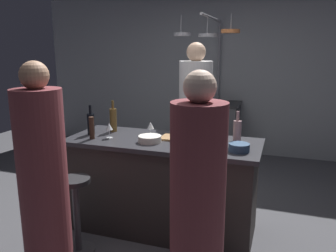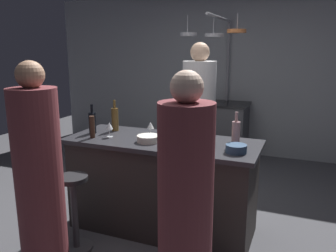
{
  "view_description": "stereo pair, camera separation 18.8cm",
  "coord_description": "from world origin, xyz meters",
  "px_view_note": "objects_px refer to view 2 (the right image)",
  "views": [
    {
      "loc": [
        1.03,
        -2.88,
        1.73
      ],
      "look_at": [
        0.0,
        0.15,
        1.0
      ],
      "focal_mm": 36.46,
      "sensor_mm": 36.0,
      "label": 1
    },
    {
      "loc": [
        1.21,
        -2.82,
        1.73
      ],
      "look_at": [
        0.0,
        0.15,
        1.0
      ],
      "focal_mm": 36.46,
      "sensor_mm": 36.0,
      "label": 2
    }
  ],
  "objects_px": {
    "bar_stool_left": "(74,210)",
    "mixing_bowl_blue": "(236,149)",
    "stove_range": "(222,130)",
    "mixing_bowl_ceramic": "(148,139)",
    "wine_bottle_green": "(209,131)",
    "wine_bottle_amber": "(115,119)",
    "guest_right": "(185,212)",
    "wine_bottle_dark": "(92,122)",
    "cutting_board": "(177,138)",
    "bar_stool_right": "(194,235)",
    "wine_bottle_rose": "(236,133)",
    "wine_glass_near_right_guest": "(109,126)",
    "guest_left": "(40,182)",
    "pepper_mill": "(92,127)",
    "wine_glass_by_chef": "(150,126)",
    "chef": "(198,127)"
  },
  "relations": [
    {
      "from": "bar_stool_right",
      "to": "bar_stool_left",
      "type": "relative_size",
      "value": 1.0
    },
    {
      "from": "cutting_board",
      "to": "wine_bottle_dark",
      "type": "distance_m",
      "value": 0.88
    },
    {
      "from": "guest_left",
      "to": "cutting_board",
      "type": "distance_m",
      "value": 1.27
    },
    {
      "from": "cutting_board",
      "to": "wine_bottle_rose",
      "type": "distance_m",
      "value": 0.56
    },
    {
      "from": "cutting_board",
      "to": "wine_glass_near_right_guest",
      "type": "xyz_separation_m",
      "value": [
        -0.62,
        -0.18,
        0.1
      ]
    },
    {
      "from": "stove_range",
      "to": "bar_stool_left",
      "type": "bearing_deg",
      "value": -100.3
    },
    {
      "from": "bar_stool_right",
      "to": "bar_stool_left",
      "type": "xyz_separation_m",
      "value": [
        -1.08,
        0.0,
        0.0
      ]
    },
    {
      "from": "bar_stool_left",
      "to": "wine_bottle_amber",
      "type": "relative_size",
      "value": 2.13
    },
    {
      "from": "cutting_board",
      "to": "wine_bottle_green",
      "type": "relative_size",
      "value": 0.96
    },
    {
      "from": "cutting_board",
      "to": "wine_bottle_amber",
      "type": "relative_size",
      "value": 1.0
    },
    {
      "from": "bar_stool_left",
      "to": "pepper_mill",
      "type": "xyz_separation_m",
      "value": [
        -0.08,
        0.44,
        0.63
      ]
    },
    {
      "from": "guest_right",
      "to": "pepper_mill",
      "type": "relative_size",
      "value": 7.69
    },
    {
      "from": "cutting_board",
      "to": "wine_bottle_green",
      "type": "height_order",
      "value": "wine_bottle_green"
    },
    {
      "from": "guest_right",
      "to": "guest_left",
      "type": "distance_m",
      "value": 1.15
    },
    {
      "from": "mixing_bowl_blue",
      "to": "mixing_bowl_ceramic",
      "type": "height_order",
      "value": "mixing_bowl_blue"
    },
    {
      "from": "guest_left",
      "to": "wine_bottle_rose",
      "type": "height_order",
      "value": "guest_left"
    },
    {
      "from": "bar_stool_right",
      "to": "mixing_bowl_ceramic",
      "type": "bearing_deg",
      "value": 140.14
    },
    {
      "from": "guest_right",
      "to": "guest_left",
      "type": "height_order",
      "value": "guest_left"
    },
    {
      "from": "wine_bottle_green",
      "to": "wine_bottle_amber",
      "type": "xyz_separation_m",
      "value": [
        -1.04,
        0.16,
        -0.01
      ]
    },
    {
      "from": "bar_stool_right",
      "to": "mixing_bowl_blue",
      "type": "height_order",
      "value": "mixing_bowl_blue"
    },
    {
      "from": "wine_bottle_amber",
      "to": "wine_bottle_dark",
      "type": "distance_m",
      "value": 0.24
    },
    {
      "from": "wine_glass_by_chef",
      "to": "wine_glass_near_right_guest",
      "type": "bearing_deg",
      "value": -154.55
    },
    {
      "from": "chef",
      "to": "wine_bottle_dark",
      "type": "bearing_deg",
      "value": -130.99
    },
    {
      "from": "pepper_mill",
      "to": "wine_bottle_green",
      "type": "bearing_deg",
      "value": 8.68
    },
    {
      "from": "bar_stool_right",
      "to": "wine_glass_near_right_guest",
      "type": "relative_size",
      "value": 4.66
    },
    {
      "from": "wine_glass_near_right_guest",
      "to": "wine_bottle_dark",
      "type": "bearing_deg",
      "value": 163.29
    },
    {
      "from": "guest_right",
      "to": "bar_stool_right",
      "type": "bearing_deg",
      "value": 98.82
    },
    {
      "from": "pepper_mill",
      "to": "wine_bottle_green",
      "type": "distance_m",
      "value": 1.11
    },
    {
      "from": "guest_left",
      "to": "cutting_board",
      "type": "bearing_deg",
      "value": 56.68
    },
    {
      "from": "bar_stool_left",
      "to": "mixing_bowl_blue",
      "type": "bearing_deg",
      "value": 20.49
    },
    {
      "from": "chef",
      "to": "guest_left",
      "type": "relative_size",
      "value": 1.09
    },
    {
      "from": "wine_bottle_rose",
      "to": "cutting_board",
      "type": "bearing_deg",
      "value": 178.64
    },
    {
      "from": "chef",
      "to": "wine_glass_near_right_guest",
      "type": "relative_size",
      "value": 12.32
    },
    {
      "from": "wine_bottle_amber",
      "to": "wine_glass_by_chef",
      "type": "distance_m",
      "value": 0.45
    },
    {
      "from": "bar_stool_right",
      "to": "wine_glass_by_chef",
      "type": "bearing_deg",
      "value": 134.35
    },
    {
      "from": "guest_right",
      "to": "pepper_mill",
      "type": "bearing_deg",
      "value": 146.44
    },
    {
      "from": "cutting_board",
      "to": "wine_bottle_amber",
      "type": "bearing_deg",
      "value": 173.92
    },
    {
      "from": "guest_left",
      "to": "mixing_bowl_ceramic",
      "type": "distance_m",
      "value": 1.01
    },
    {
      "from": "bar_stool_left",
      "to": "mixing_bowl_blue",
      "type": "xyz_separation_m",
      "value": [
        1.28,
        0.48,
        0.56
      ]
    },
    {
      "from": "guest_right",
      "to": "wine_glass_by_chef",
      "type": "relative_size",
      "value": 11.06
    },
    {
      "from": "wine_glass_near_right_guest",
      "to": "mixing_bowl_blue",
      "type": "relative_size",
      "value": 0.85
    },
    {
      "from": "wine_glass_near_right_guest",
      "to": "guest_right",
      "type": "bearing_deg",
      "value": -39.38
    },
    {
      "from": "guest_right",
      "to": "wine_bottle_dark",
      "type": "distance_m",
      "value": 1.65
    },
    {
      "from": "guest_right",
      "to": "wine_bottle_rose",
      "type": "bearing_deg",
      "value": 85.02
    },
    {
      "from": "guest_left",
      "to": "bar_stool_left",
      "type": "bearing_deg",
      "value": 88.1
    },
    {
      "from": "wine_glass_by_chef",
      "to": "wine_glass_near_right_guest",
      "type": "relative_size",
      "value": 1.0
    },
    {
      "from": "chef",
      "to": "pepper_mill",
      "type": "relative_size",
      "value": 8.56
    },
    {
      "from": "wine_glass_by_chef",
      "to": "mixing_bowl_ceramic",
      "type": "bearing_deg",
      "value": -70.49
    },
    {
      "from": "cutting_board",
      "to": "wine_bottle_rose",
      "type": "relative_size",
      "value": 1.07
    },
    {
      "from": "pepper_mill",
      "to": "wine_bottle_rose",
      "type": "height_order",
      "value": "wine_bottle_rose"
    }
  ]
}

